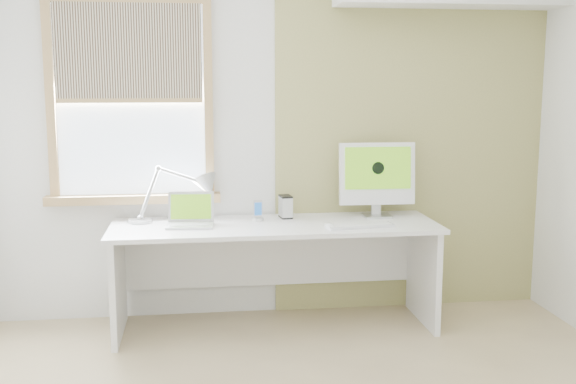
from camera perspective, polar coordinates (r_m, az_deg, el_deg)
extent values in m
cube|color=silver|center=(4.93, -1.10, 4.75)|extent=(4.00, 0.02, 2.60)
cube|color=silver|center=(1.52, 14.20, -5.60)|extent=(4.00, 0.02, 2.60)
cube|color=#939254|center=(5.12, 10.16, 4.78)|extent=(2.00, 0.02, 2.60)
cube|color=#A4804E|center=(4.94, -19.11, 7.17)|extent=(0.06, 0.06, 1.42)
cube|color=#A4804E|center=(4.85, -6.63, 7.58)|extent=(0.06, 0.06, 1.42)
cube|color=#A4804E|center=(4.91, -12.67, -0.54)|extent=(1.20, 0.14, 0.06)
cube|color=#D1E2F9|center=(4.88, -12.91, 7.42)|extent=(1.00, 0.01, 1.30)
cube|color=beige|center=(4.84, -13.10, 11.25)|extent=(0.98, 0.02, 0.65)
cube|color=#A4804E|center=(4.84, -12.96, 7.40)|extent=(0.98, 0.03, 0.03)
cube|color=white|center=(4.63, -1.09, -2.85)|extent=(2.20, 0.70, 0.03)
cube|color=white|center=(4.73, -13.93, -7.45)|extent=(0.04, 0.64, 0.70)
cube|color=white|center=(4.95, 11.17, -6.59)|extent=(0.04, 0.64, 0.70)
cube|color=white|center=(5.00, -1.50, -5.06)|extent=(2.08, 0.02, 0.48)
cylinder|color=#B3B5B7|center=(4.78, -12.17, -2.36)|extent=(0.20, 0.20, 0.02)
sphere|color=#B3B5B7|center=(4.78, -12.18, -2.16)|extent=(0.06, 0.06, 0.05)
cylinder|color=#B3B5B7|center=(4.76, -11.44, -0.12)|extent=(0.16, 0.07, 0.35)
sphere|color=#B3B5B7|center=(4.75, -10.71, 1.94)|extent=(0.05, 0.05, 0.04)
cylinder|color=#B3B5B7|center=(4.78, -8.86, 1.35)|extent=(0.31, 0.07, 0.13)
sphere|color=#B3B5B7|center=(4.81, -7.03, 0.77)|extent=(0.05, 0.05, 0.04)
cone|color=#B3B5B7|center=(4.82, -6.69, 0.46)|extent=(0.27, 0.28, 0.21)
cube|color=#B3B5B7|center=(4.59, -8.12, -2.75)|extent=(0.32, 0.23, 0.02)
cube|color=#B2B5B7|center=(4.59, -8.13, -2.64)|extent=(0.27, 0.15, 0.00)
cube|color=#B3B5B7|center=(4.68, -8.05, -1.20)|extent=(0.31, 0.09, 0.20)
cube|color=#528B14|center=(4.67, -8.06, -1.21)|extent=(0.27, 0.07, 0.16)
cylinder|color=#B3B5B7|center=(4.74, -2.51, -2.25)|extent=(0.09, 0.09, 0.02)
cube|color=#B3B5B7|center=(4.73, -2.51, -1.40)|extent=(0.06, 0.02, 0.12)
cube|color=#194C99|center=(4.72, -2.50, -1.41)|extent=(0.05, 0.01, 0.09)
cube|color=#B3B5B7|center=(4.82, -0.20, -1.23)|extent=(0.09, 0.13, 0.16)
cube|color=black|center=(4.81, -0.20, -0.36)|extent=(0.09, 0.13, 0.01)
cube|color=black|center=(4.84, -0.20, -2.09)|extent=(0.09, 0.13, 0.01)
cube|color=#B3B5B7|center=(4.92, 7.38, -1.97)|extent=(0.20, 0.18, 0.01)
cube|color=#B3B5B7|center=(4.93, 7.31, -0.85)|extent=(0.07, 0.02, 0.17)
cube|color=white|center=(4.89, 7.39, 1.52)|extent=(0.54, 0.11, 0.44)
cube|color=#528B14|center=(4.85, 7.49, 1.99)|extent=(0.47, 0.04, 0.29)
cylinder|color=black|center=(4.85, 7.50, 1.98)|extent=(0.09, 0.01, 0.09)
cube|color=white|center=(4.55, 6.00, -2.81)|extent=(0.46, 0.18, 0.02)
cube|color=white|center=(4.55, 6.00, -2.70)|extent=(0.43, 0.15, 0.00)
ellipsoid|color=white|center=(4.52, 3.44, -2.79)|extent=(0.07, 0.11, 0.03)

